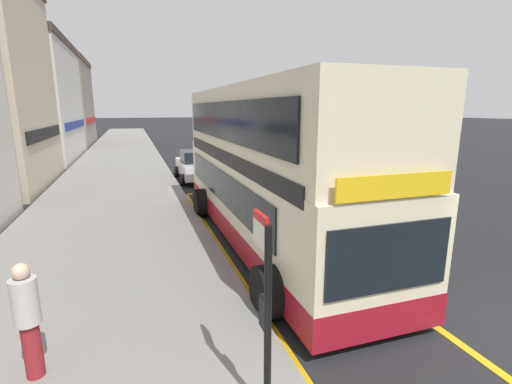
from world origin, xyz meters
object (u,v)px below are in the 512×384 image
at_px(bus_stop_sign, 266,300).
at_px(parked_car_white_behind, 196,166).
at_px(parked_car_silver_across, 263,145).
at_px(double_decker_bus, 266,171).
at_px(pedestrian_waiting_near_sign, 27,317).
at_px(parked_car_white_distant, 272,153).

bearing_deg(bus_stop_sign, parked_car_white_behind, 83.46).
xyz_separation_m(parked_car_silver_across, parked_car_white_behind, (-7.38, -9.89, 0.00)).
bearing_deg(double_decker_bus, parked_car_silver_across, 70.60).
xyz_separation_m(parked_car_white_behind, pedestrian_waiting_near_sign, (-4.70, -14.45, 0.26)).
distance_m(double_decker_bus, pedestrian_waiting_near_sign, 6.89).
bearing_deg(bus_stop_sign, double_decker_bus, 69.86).
bearing_deg(parked_car_silver_across, bus_stop_sign, -108.45).
bearing_deg(parked_car_white_behind, parked_car_silver_across, 52.27).
distance_m(double_decker_bus, parked_car_silver_across, 21.04).
distance_m(double_decker_bus, bus_stop_sign, 6.51).
bearing_deg(parked_car_white_distant, parked_car_white_behind, -146.69).
bearing_deg(parked_car_white_behind, double_decker_bus, -88.70).
height_order(parked_car_silver_across, parked_car_white_distant, same).
bearing_deg(parked_car_white_behind, pedestrian_waiting_near_sign, -109.03).
height_order(parked_car_white_behind, pedestrian_waiting_near_sign, pedestrian_waiting_near_sign).
distance_m(double_decker_bus, parked_car_white_behind, 10.02).
height_order(double_decker_bus, bus_stop_sign, double_decker_bus).
distance_m(parked_car_white_behind, pedestrian_waiting_near_sign, 15.19).
distance_m(parked_car_silver_across, parked_car_white_behind, 12.33).
height_order(double_decker_bus, parked_car_white_distant, double_decker_bus).
bearing_deg(parked_car_silver_across, double_decker_bus, -108.27).
relative_size(parked_car_silver_across, parked_car_white_behind, 1.00).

